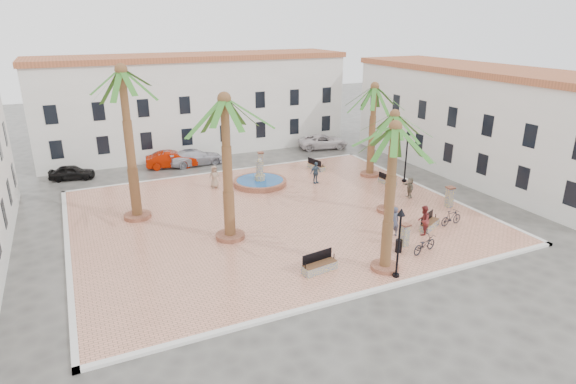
% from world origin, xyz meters
% --- Properties ---
extents(ground, '(120.00, 120.00, 0.00)m').
position_xyz_m(ground, '(0.00, 0.00, 0.00)').
color(ground, '#56544F').
rests_on(ground, ground).
extents(plaza, '(26.00, 22.00, 0.15)m').
position_xyz_m(plaza, '(0.00, 0.00, 0.07)').
color(plaza, tan).
rests_on(plaza, ground).
extents(kerb_n, '(26.30, 0.30, 0.16)m').
position_xyz_m(kerb_n, '(0.00, 11.00, 0.08)').
color(kerb_n, silver).
rests_on(kerb_n, ground).
extents(kerb_s, '(26.30, 0.30, 0.16)m').
position_xyz_m(kerb_s, '(0.00, -11.00, 0.08)').
color(kerb_s, silver).
rests_on(kerb_s, ground).
extents(kerb_e, '(0.30, 22.30, 0.16)m').
position_xyz_m(kerb_e, '(13.00, 0.00, 0.08)').
color(kerb_e, silver).
rests_on(kerb_e, ground).
extents(kerb_w, '(0.30, 22.30, 0.16)m').
position_xyz_m(kerb_w, '(-13.00, 0.00, 0.08)').
color(kerb_w, silver).
rests_on(kerb_w, ground).
extents(building_north, '(30.40, 7.40, 9.50)m').
position_xyz_m(building_north, '(-0.00, 19.99, 4.77)').
color(building_north, white).
rests_on(building_north, ground).
extents(building_east, '(7.40, 26.40, 9.00)m').
position_xyz_m(building_east, '(19.99, 2.00, 4.52)').
color(building_east, white).
rests_on(building_east, ground).
extents(fountain, '(4.26, 4.26, 2.20)m').
position_xyz_m(fountain, '(1.39, 6.20, 0.45)').
color(fountain, '#9B5941').
rests_on(fountain, plaza).
extents(palm_nw, '(5.78, 5.78, 10.06)m').
position_xyz_m(palm_nw, '(-8.58, 3.29, 8.79)').
color(palm_nw, '#9B5941').
rests_on(palm_nw, plaza).
extents(palm_sw, '(5.73, 5.73, 8.80)m').
position_xyz_m(palm_sw, '(-3.95, -2.34, 7.60)').
color(palm_sw, '#9B5941').
rests_on(palm_sw, plaza).
extents(palm_s, '(4.92, 4.92, 8.00)m').
position_xyz_m(palm_s, '(2.29, -9.47, 6.97)').
color(palm_s, '#9B5941').
rests_on(palm_s, plaza).
extents(palm_e, '(4.98, 4.98, 7.08)m').
position_xyz_m(palm_e, '(7.32, -2.79, 6.08)').
color(palm_e, '#9B5941').
rests_on(palm_e, plaza).
extents(palm_ne, '(5.22, 5.22, 7.84)m').
position_xyz_m(palm_ne, '(10.77, 4.54, 6.77)').
color(palm_ne, '#9B5941').
rests_on(palm_ne, plaza).
extents(bench_s, '(2.05, 0.89, 1.05)m').
position_xyz_m(bench_s, '(-1.00, -8.25, 0.45)').
color(bench_s, gray).
rests_on(bench_s, plaza).
extents(bench_se, '(1.90, 1.32, 0.97)m').
position_xyz_m(bench_se, '(7.97, -6.30, 0.42)').
color(bench_se, gray).
rests_on(bench_se, plaza).
extents(bench_e, '(0.67, 1.73, 0.89)m').
position_xyz_m(bench_e, '(10.73, 2.00, 0.40)').
color(bench_e, gray).
rests_on(bench_e, plaza).
extents(bench_ne, '(0.94, 1.92, 0.97)m').
position_xyz_m(bench_ne, '(7.46, 8.00, 0.42)').
color(bench_ne, gray).
rests_on(bench_ne, plaza).
extents(lamppost_s, '(0.41, 0.41, 3.79)m').
position_xyz_m(lamppost_s, '(2.32, -10.40, 2.72)').
color(lamppost_s, black).
rests_on(lamppost_s, plaza).
extents(lamppost_e, '(0.47, 0.47, 4.32)m').
position_xyz_m(lamppost_e, '(12.40, 1.95, 3.07)').
color(lamppost_e, black).
rests_on(lamppost_e, plaza).
extents(bollard_se, '(0.54, 0.54, 1.39)m').
position_xyz_m(bollard_se, '(4.94, -7.67, 0.87)').
color(bollard_se, gray).
rests_on(bollard_se, plaza).
extents(bollard_n, '(0.64, 0.64, 1.49)m').
position_xyz_m(bollard_n, '(3.15, 10.40, 0.92)').
color(bollard_n, gray).
rests_on(bollard_n, plaza).
extents(bollard_e, '(0.57, 0.57, 1.50)m').
position_xyz_m(bollard_e, '(11.70, -3.96, 0.93)').
color(bollard_e, gray).
rests_on(bollard_e, plaza).
extents(litter_bin, '(0.39, 0.39, 0.76)m').
position_xyz_m(litter_bin, '(4.16, -8.17, 0.53)').
color(litter_bin, black).
rests_on(litter_bin, plaza).
extents(cyclist_a, '(0.76, 0.55, 1.91)m').
position_xyz_m(cyclist_a, '(5.19, -6.26, 1.11)').
color(cyclist_a, '#3B4156').
rests_on(cyclist_a, plaza).
extents(bicycle_a, '(1.99, 1.11, 0.99)m').
position_xyz_m(bicycle_a, '(5.44, -8.82, 0.64)').
color(bicycle_a, black).
rests_on(bicycle_a, plaza).
extents(cyclist_b, '(1.15, 1.11, 1.86)m').
position_xyz_m(cyclist_b, '(6.98, -6.84, 1.08)').
color(cyclist_b, maroon).
rests_on(cyclist_b, plaza).
extents(bicycle_b, '(1.71, 0.58, 1.01)m').
position_xyz_m(bicycle_b, '(9.58, -6.47, 0.66)').
color(bicycle_b, black).
rests_on(bicycle_b, plaza).
extents(pedestrian_fountain_a, '(0.89, 0.58, 1.81)m').
position_xyz_m(pedestrian_fountain_a, '(-2.11, 7.01, 1.06)').
color(pedestrian_fountain_a, gray).
rests_on(pedestrian_fountain_a, plaza).
extents(pedestrian_fountain_b, '(1.11, 0.65, 1.77)m').
position_xyz_m(pedestrian_fountain_b, '(5.62, 4.67, 1.04)').
color(pedestrian_fountain_b, '#324659').
rests_on(pedestrian_fountain_b, plaza).
extents(pedestrian_north, '(0.97, 1.33, 1.85)m').
position_xyz_m(pedestrian_north, '(-0.07, 9.59, 1.07)').
color(pedestrian_north, '#47484C').
rests_on(pedestrian_north, plaza).
extents(pedestrian_east, '(0.77, 1.52, 1.57)m').
position_xyz_m(pedestrian_east, '(10.40, -1.19, 0.94)').
color(pedestrian_east, '#766D5A').
rests_on(pedestrian_east, plaza).
extents(car_black, '(3.82, 2.15, 1.23)m').
position_xyz_m(car_black, '(-12.21, 14.53, 0.61)').
color(car_black, black).
rests_on(car_black, ground).
extents(car_red, '(4.72, 2.23, 1.50)m').
position_xyz_m(car_red, '(-3.87, 14.49, 0.75)').
color(car_red, '#941500').
rests_on(car_red, ground).
extents(car_silver, '(5.10, 2.23, 1.46)m').
position_xyz_m(car_silver, '(-1.72, 14.42, 0.73)').
color(car_silver, '#B7B6BF').
rests_on(car_silver, ground).
extents(car_white, '(5.48, 3.37, 1.42)m').
position_xyz_m(car_white, '(11.91, 14.78, 0.71)').
color(car_white, silver).
rests_on(car_white, ground).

